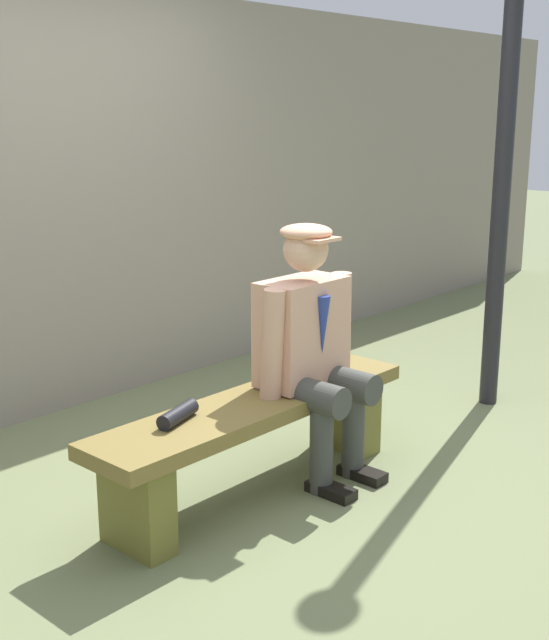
{
  "coord_description": "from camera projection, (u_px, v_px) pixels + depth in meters",
  "views": [
    {
      "loc": [
        2.6,
        2.46,
        1.73
      ],
      "look_at": [
        -0.13,
        0.0,
        0.8
      ],
      "focal_mm": 46.78,
      "sensor_mm": 36.0,
      "label": 1
    }
  ],
  "objects": [
    {
      "name": "rolled_magazine",
      "position": [
        178.0,
        414.0,
        3.51
      ],
      "size": [
        0.25,
        0.14,
        0.07
      ],
      "primitive_type": "cylinder",
      "rotation": [
        0.0,
        1.57,
        0.31
      ],
      "color": "black",
      "rests_on": "bench"
    },
    {
      "name": "lamp_post",
      "position": [
        509.0,
        83.0,
        4.62
      ],
      "size": [
        0.23,
        0.23,
        3.13
      ],
      "color": "black",
      "rests_on": "ground"
    },
    {
      "name": "seated_man",
      "position": [
        311.0,
        343.0,
        3.93
      ],
      "size": [
        0.61,
        0.53,
        1.23
      ],
      "color": "tan",
      "rests_on": "ground"
    },
    {
      "name": "ground_plane",
      "position": [
        256.0,
        491.0,
        3.9
      ],
      "size": [
        30.0,
        30.0,
        0.0
      ],
      "primitive_type": "plane",
      "color": "#6C754E"
    },
    {
      "name": "stadium_wall",
      "position": [
        34.0,
        204.0,
        4.72
      ],
      "size": [
        12.0,
        0.24,
        2.43
      ],
      "primitive_type": "cube",
      "color": "gray",
      "rests_on": "ground"
    },
    {
      "name": "bench",
      "position": [
        256.0,
        427.0,
        3.82
      ],
      "size": [
        1.75,
        0.39,
        0.45
      ],
      "color": "brown",
      "rests_on": "ground"
    }
  ]
}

